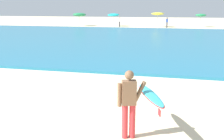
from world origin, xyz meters
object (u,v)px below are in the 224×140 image
Objects in this scene: surfer_with_board at (139,98)px; beachgoer_near_row_left at (119,22)px; beach_umbrella_0 at (79,15)px; beach_umbrella_3 at (201,15)px; beachgoer_near_row_mid at (167,22)px; beach_umbrella_1 at (113,15)px; beach_umbrella_2 at (158,14)px.

surfer_with_board is 37.92m from beachgoer_near_row_left.
surfer_with_board is at bearing -68.07° from beach_umbrella_0.
beach_umbrella_0 reaches higher than beach_umbrella_3.
beach_umbrella_3 is 5.95m from beachgoer_near_row_mid.
beachgoer_near_row_left is (-7.99, 37.07, -0.18)m from surfer_with_board.
beach_umbrella_1 reaches higher than beach_umbrella_3.
beach_umbrella_2 is (13.27, 0.23, 0.22)m from beach_umbrella_0.
beach_umbrella_1 is 1.40× the size of beachgoer_near_row_mid.
surfer_with_board is 1.01× the size of beach_umbrella_0.
beach_umbrella_2 is (7.40, -0.32, 0.24)m from beach_umbrella_1.
beach_umbrella_3 reaches higher than beachgoer_near_row_left.
beach_umbrella_0 is 1.05× the size of beach_umbrella_3.
beach_umbrella_0 reaches higher than beachgoer_near_row_left.
beach_umbrella_3 is 13.21m from beachgoer_near_row_left.
beachgoer_near_row_mid is at bearing -1.87° from beachgoer_near_row_left.
beach_umbrella_1 is at bearing 172.11° from beachgoer_near_row_mid.
beachgoer_near_row_mid is (8.95, -1.24, -1.05)m from beach_umbrella_1.
beach_umbrella_2 reaches higher than beachgoer_near_row_mid.
beach_umbrella_2 is 1.49× the size of beachgoer_near_row_left.
beach_umbrella_1 is at bearing -174.59° from beach_umbrella_3.
beach_umbrella_2 is 1.49× the size of beachgoer_near_row_mid.
surfer_with_board is at bearing -97.20° from beach_umbrella_3.
beachgoer_near_row_left is at bearing 178.13° from beachgoer_near_row_mid.
beach_umbrella_1 is (5.87, 0.55, -0.01)m from beach_umbrella_0.
surfer_with_board is 1.03× the size of beach_umbrella_1.
beachgoer_near_row_left is (1.25, -0.99, -1.05)m from beach_umbrella_1.
beachgoer_near_row_left and beachgoer_near_row_mid have the same top height.
beach_umbrella_2 is 1.10× the size of beach_umbrella_3.
beach_umbrella_0 is 1.02× the size of beach_umbrella_1.
beachgoer_near_row_mid is (1.55, -0.92, -1.29)m from beach_umbrella_2.
beach_umbrella_1 reaches higher than beachgoer_near_row_left.
beach_umbrella_0 is (-15.11, 37.51, 0.88)m from surfer_with_board.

